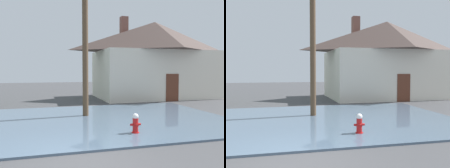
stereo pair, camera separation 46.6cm
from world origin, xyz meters
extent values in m
cube|color=#424244|center=(0.00, 0.00, -0.05)|extent=(80.00, 80.00, 0.10)
cube|color=#4C6075|center=(0.99, 4.79, 0.04)|extent=(13.14, 8.27, 0.07)
cylinder|color=red|center=(2.35, 2.10, 0.05)|extent=(0.27, 0.27, 0.09)
cylinder|color=red|center=(2.35, 2.10, 0.34)|extent=(0.20, 0.20, 0.50)
sphere|color=white|center=(2.35, 2.10, 0.65)|extent=(0.22, 0.22, 0.22)
cylinder|color=red|center=(2.20, 2.10, 0.37)|extent=(0.09, 0.08, 0.08)
cylinder|color=red|center=(2.49, 2.10, 0.37)|extent=(0.09, 0.08, 0.08)
cylinder|color=red|center=(2.35, 1.96, 0.37)|extent=(0.10, 0.09, 0.10)
cylinder|color=brown|center=(1.19, 5.81, 4.68)|extent=(0.28, 0.28, 9.36)
cube|color=silver|center=(8.23, 12.89, 1.90)|extent=(9.51, 5.90, 3.80)
pyramid|color=#473833|center=(8.23, 12.89, 5.04)|extent=(10.27, 6.38, 2.47)
cube|color=brown|center=(5.85, 13.92, 5.65)|extent=(0.61, 0.61, 2.22)
cube|color=#592D1E|center=(8.25, 9.96, 1.00)|extent=(1.00, 0.07, 2.00)
camera|label=1|loc=(-0.74, -5.86, 2.29)|focal=39.09mm
camera|label=2|loc=(-0.29, -5.97, 2.29)|focal=39.09mm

